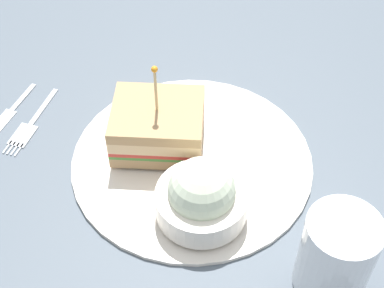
{
  "coord_description": "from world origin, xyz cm",
  "views": [
    {
      "loc": [
        37.95,
        -17.43,
        48.38
      ],
      "look_at": [
        0.0,
        0.0,
        2.95
      ],
      "focal_mm": 52.95,
      "sensor_mm": 36.0,
      "label": 1
    }
  ],
  "objects_px": {
    "sandwich_half_center": "(158,126)",
    "fork": "(28,127)",
    "plate": "(192,159)",
    "coleslaw_bowl": "(202,196)",
    "knife": "(4,119)",
    "drink_glass": "(335,259)"
  },
  "relations": [
    {
      "from": "sandwich_half_center",
      "to": "fork",
      "type": "distance_m",
      "value": 0.16
    },
    {
      "from": "plate",
      "to": "sandwich_half_center",
      "type": "bearing_deg",
      "value": -145.95
    },
    {
      "from": "coleslaw_bowl",
      "to": "knife",
      "type": "distance_m",
      "value": 0.28
    },
    {
      "from": "coleslaw_bowl",
      "to": "knife",
      "type": "relative_size",
      "value": 1.0
    },
    {
      "from": "plate",
      "to": "sandwich_half_center",
      "type": "relative_size",
      "value": 2.11
    },
    {
      "from": "sandwich_half_center",
      "to": "knife",
      "type": "bearing_deg",
      "value": -127.82
    },
    {
      "from": "knife",
      "to": "sandwich_half_center",
      "type": "bearing_deg",
      "value": 52.18
    },
    {
      "from": "knife",
      "to": "fork",
      "type": "bearing_deg",
      "value": 40.58
    },
    {
      "from": "sandwich_half_center",
      "to": "drink_glass",
      "type": "height_order",
      "value": "sandwich_half_center"
    },
    {
      "from": "drink_glass",
      "to": "fork",
      "type": "distance_m",
      "value": 0.38
    },
    {
      "from": "plate",
      "to": "coleslaw_bowl",
      "type": "xyz_separation_m",
      "value": [
        0.07,
        -0.02,
        0.03
      ]
    },
    {
      "from": "sandwich_half_center",
      "to": "knife",
      "type": "height_order",
      "value": "sandwich_half_center"
    },
    {
      "from": "sandwich_half_center",
      "to": "knife",
      "type": "xyz_separation_m",
      "value": [
        -0.12,
        -0.15,
        -0.03
      ]
    },
    {
      "from": "plate",
      "to": "coleslaw_bowl",
      "type": "distance_m",
      "value": 0.08
    },
    {
      "from": "sandwich_half_center",
      "to": "drink_glass",
      "type": "bearing_deg",
      "value": 19.28
    },
    {
      "from": "plate",
      "to": "drink_glass",
      "type": "xyz_separation_m",
      "value": [
        0.19,
        0.05,
        0.03
      ]
    },
    {
      "from": "drink_glass",
      "to": "knife",
      "type": "bearing_deg",
      "value": -146.02
    },
    {
      "from": "knife",
      "to": "plate",
      "type": "bearing_deg",
      "value": 48.85
    },
    {
      "from": "fork",
      "to": "sandwich_half_center",
      "type": "bearing_deg",
      "value": 54.72
    },
    {
      "from": "plate",
      "to": "drink_glass",
      "type": "bearing_deg",
      "value": 16.0
    },
    {
      "from": "sandwich_half_center",
      "to": "fork",
      "type": "bearing_deg",
      "value": -125.28
    },
    {
      "from": "sandwich_half_center",
      "to": "coleslaw_bowl",
      "type": "distance_m",
      "value": 0.11
    }
  ]
}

